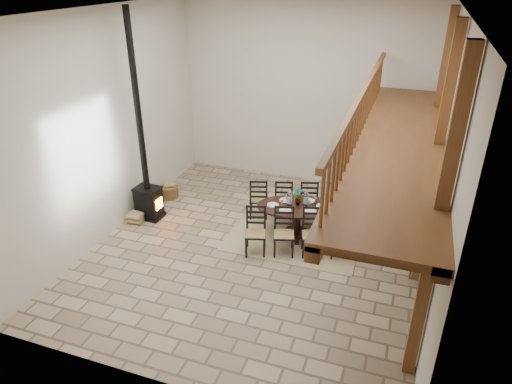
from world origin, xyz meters
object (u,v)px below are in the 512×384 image
(wood_stove, at_px, (146,176))
(log_stack, at_px, (136,217))
(dining_table, at_px, (297,220))
(log_basket, at_px, (169,191))

(wood_stove, bearing_deg, log_stack, -119.53)
(dining_table, distance_m, log_stack, 3.97)
(wood_stove, relative_size, log_stack, 12.43)
(wood_stove, height_order, log_basket, wood_stove)
(dining_table, distance_m, log_basket, 3.86)
(log_basket, bearing_deg, wood_stove, -85.67)
(wood_stove, bearing_deg, log_basket, 96.63)
(dining_table, height_order, wood_stove, wood_stove)
(wood_stove, height_order, log_stack, wood_stove)
(log_stack, bearing_deg, dining_table, 10.67)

